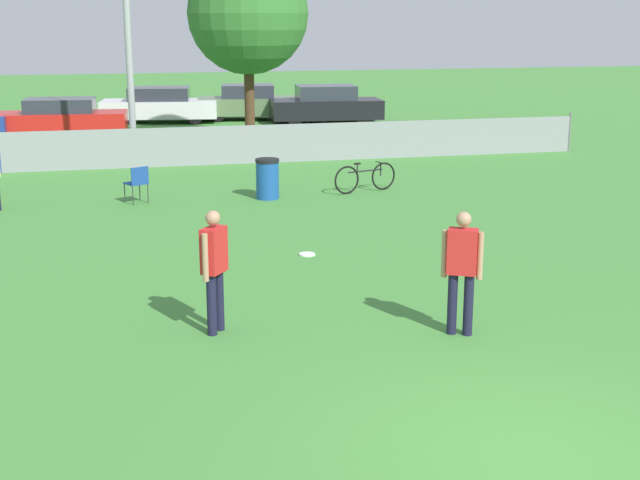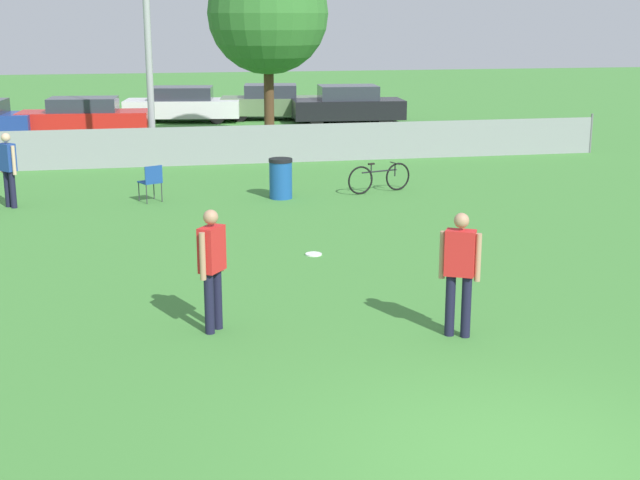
% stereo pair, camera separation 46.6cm
% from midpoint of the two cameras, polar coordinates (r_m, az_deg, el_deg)
% --- Properties ---
extents(ground_plane, '(120.00, 120.00, 0.00)m').
position_cam_midpoint_polar(ground_plane, '(9.11, 11.84, -13.34)').
color(ground_plane, '#428438').
extents(fence_backline, '(20.55, 0.07, 1.21)m').
position_cam_midpoint_polar(fence_backline, '(25.76, -5.35, 6.10)').
color(fence_backline, gray).
rests_on(fence_backline, ground_plane).
extents(tree_near_pole, '(3.78, 3.78, 6.10)m').
position_cam_midpoint_polar(tree_near_pole, '(28.69, -5.12, 14.23)').
color(tree_near_pole, '#4C331E').
rests_on(tree_near_pole, ground_plane).
extents(player_defender_red, '(0.40, 0.46, 1.68)m').
position_cam_midpoint_polar(player_defender_red, '(11.91, -7.90, -1.50)').
color(player_defender_red, '#191933').
rests_on(player_defender_red, ground_plane).
extents(player_thrower_red, '(0.49, 0.38, 1.68)m').
position_cam_midpoint_polar(player_thrower_red, '(11.84, 7.96, -1.60)').
color(player_thrower_red, '#191933').
rests_on(player_thrower_red, ground_plane).
extents(frisbee_disc, '(0.30, 0.30, 0.03)m').
position_cam_midpoint_polar(frisbee_disc, '(15.90, -1.67, -0.92)').
color(frisbee_disc, white).
rests_on(frisbee_disc, ground_plane).
extents(folding_chair_sideline, '(0.58, 0.58, 0.85)m').
position_cam_midpoint_polar(folding_chair_sideline, '(20.62, -12.25, 3.69)').
color(folding_chair_sideline, '#333338').
rests_on(folding_chair_sideline, ground_plane).
extents(bicycle_sideline, '(1.68, 0.62, 0.73)m').
position_cam_midpoint_polar(bicycle_sideline, '(21.53, 2.30, 4.02)').
color(bicycle_sideline, black).
rests_on(bicycle_sideline, ground_plane).
extents(trash_bin, '(0.55, 0.55, 0.94)m').
position_cam_midpoint_polar(trash_bin, '(20.75, -4.03, 3.94)').
color(trash_bin, '#194C99').
rests_on(trash_bin, ground_plane).
extents(parked_car_red, '(4.64, 2.11, 1.33)m').
position_cam_midpoint_polar(parked_car_red, '(32.79, -16.65, 7.51)').
color(parked_car_red, black).
rests_on(parked_car_red, ground_plane).
extents(parked_car_white, '(4.74, 2.47, 1.39)m').
position_cam_midpoint_polar(parked_car_white, '(36.26, -10.60, 8.48)').
color(parked_car_white, black).
rests_on(parked_car_white, ground_plane).
extents(parked_car_olive, '(4.23, 2.32, 1.41)m').
position_cam_midpoint_polar(parked_car_olive, '(36.75, -5.00, 8.76)').
color(parked_car_olive, black).
rests_on(parked_car_olive, ground_plane).
extents(parked_car_dark, '(4.46, 2.15, 1.47)m').
position_cam_midpoint_polar(parked_car_dark, '(35.51, -0.00, 8.63)').
color(parked_car_dark, black).
rests_on(parked_car_dark, ground_plane).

